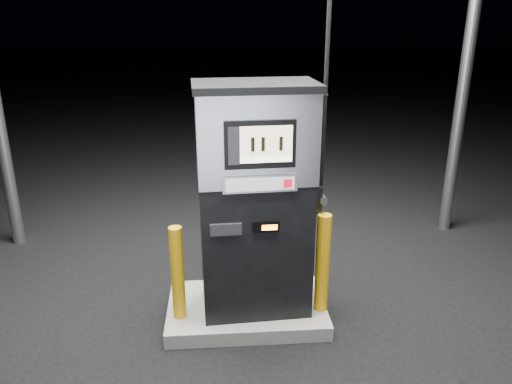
{
  "coord_description": "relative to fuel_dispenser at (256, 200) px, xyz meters",
  "views": [
    {
      "loc": [
        -0.24,
        -4.42,
        2.98
      ],
      "look_at": [
        0.1,
        0.0,
        1.36
      ],
      "focal_mm": 35.0,
      "sensor_mm": 36.0,
      "label": 1
    }
  ],
  "objects": [
    {
      "name": "ground",
      "position": [
        -0.09,
        0.04,
        -1.3
      ],
      "size": [
        80.0,
        80.0,
        0.0
      ],
      "primitive_type": "plane",
      "color": "black",
      "rests_on": "ground"
    },
    {
      "name": "pump_island",
      "position": [
        -0.09,
        0.04,
        -1.23
      ],
      "size": [
        1.6,
        1.0,
        0.15
      ],
      "primitive_type": "cube",
      "color": "#60605C",
      "rests_on": "ground"
    },
    {
      "name": "fuel_dispenser",
      "position": [
        0.0,
        0.0,
        0.0
      ],
      "size": [
        1.25,
        0.73,
        4.66
      ],
      "rotation": [
        0.0,
        0.0,
        0.06
      ],
      "color": "black",
      "rests_on": "pump_island"
    },
    {
      "name": "bollard_left",
      "position": [
        -0.76,
        -0.13,
        -0.68
      ],
      "size": [
        0.15,
        0.15,
        0.95
      ],
      "primitive_type": "cylinder",
      "rotation": [
        0.0,
        0.0,
        0.18
      ],
      "color": "#EBA60D",
      "rests_on": "pump_island"
    },
    {
      "name": "bollard_right",
      "position": [
        0.65,
        -0.11,
        -0.64
      ],
      "size": [
        0.17,
        0.17,
        1.02
      ],
      "primitive_type": "cylinder",
      "rotation": [
        0.0,
        0.0,
        0.28
      ],
      "color": "#EBA60D",
      "rests_on": "pump_island"
    }
  ]
}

